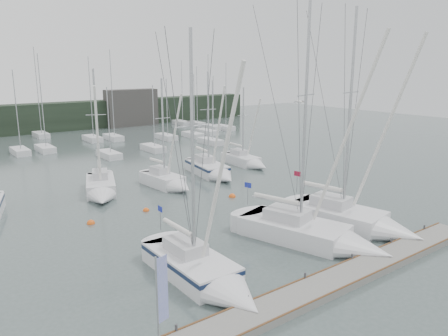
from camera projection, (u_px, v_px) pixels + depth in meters
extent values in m
plane|color=#465553|center=(279.00, 251.00, 27.85)|extent=(160.00, 160.00, 0.00)
cube|color=slate|center=(343.00, 277.00, 23.90)|extent=(24.00, 2.00, 0.40)
cube|color=black|center=(31.00, 119.00, 75.63)|extent=(90.00, 4.00, 5.00)
cube|color=#3C3A37|center=(131.00, 108.00, 84.32)|extent=(10.00, 3.00, 7.00)
cube|color=silver|center=(45.00, 149.00, 59.67)|extent=(1.80, 4.50, 0.90)
cylinder|color=#A2A5A9|center=(42.00, 101.00, 57.77)|extent=(0.12, 0.12, 12.23)
cube|color=silver|center=(211.00, 142.00, 65.38)|extent=(1.80, 4.50, 0.90)
cylinder|color=#A2A5A9|center=(212.00, 110.00, 63.89)|extent=(0.12, 0.12, 8.63)
cube|color=silver|center=(20.00, 152.00, 57.83)|extent=(1.80, 4.50, 0.90)
cylinder|color=#A2A5A9|center=(17.00, 110.00, 56.16)|extent=(0.12, 0.12, 10.19)
cube|color=silver|center=(212.00, 127.00, 80.19)|extent=(1.80, 4.50, 0.90)
cylinder|color=#A2A5A9|center=(213.00, 101.00, 78.67)|extent=(0.12, 0.12, 8.86)
cube|color=silver|center=(207.00, 132.00, 74.49)|extent=(1.80, 4.50, 0.90)
cylinder|color=#A2A5A9|center=(208.00, 93.00, 72.56)|extent=(0.12, 0.12, 12.47)
cube|color=silver|center=(224.00, 128.00, 79.82)|extent=(1.80, 4.50, 0.90)
cylinder|color=#A2A5A9|center=(226.00, 95.00, 78.05)|extent=(0.12, 0.12, 11.12)
cube|color=silver|center=(153.00, 148.00, 60.07)|extent=(1.80, 4.50, 0.90)
cylinder|color=#A2A5A9|center=(154.00, 116.00, 58.64)|extent=(0.12, 0.12, 8.18)
cube|color=silver|center=(181.00, 123.00, 86.47)|extent=(1.80, 4.50, 0.90)
cylinder|color=#A2A5A9|center=(182.00, 91.00, 84.64)|extent=(0.12, 0.12, 11.63)
cube|color=silver|center=(92.00, 139.00, 67.88)|extent=(1.80, 4.50, 0.90)
cylinder|color=#A2A5A9|center=(91.00, 97.00, 66.01)|extent=(0.12, 0.12, 11.99)
cube|color=silver|center=(166.00, 137.00, 69.47)|extent=(1.80, 4.50, 0.90)
cylinder|color=#A2A5A9|center=(167.00, 107.00, 67.97)|extent=(0.12, 0.12, 8.69)
cube|color=silver|center=(196.00, 124.00, 84.70)|extent=(1.80, 4.50, 0.90)
cylinder|color=#A2A5A9|center=(197.00, 95.00, 82.99)|extent=(0.12, 0.12, 10.50)
cube|color=silver|center=(113.00, 138.00, 68.98)|extent=(1.80, 4.50, 0.90)
cylinder|color=#A2A5A9|center=(112.00, 93.00, 66.99)|extent=(0.12, 0.12, 13.01)
cube|color=silver|center=(109.00, 155.00, 55.74)|extent=(1.80, 4.50, 0.90)
cylinder|color=#A2A5A9|center=(109.00, 120.00, 54.31)|extent=(0.12, 0.12, 8.14)
cube|color=silver|center=(193.00, 135.00, 71.44)|extent=(1.80, 4.50, 0.90)
cylinder|color=#A2A5A9|center=(194.00, 104.00, 69.86)|extent=(0.12, 0.12, 9.40)
cube|color=silver|center=(41.00, 135.00, 71.40)|extent=(1.80, 4.50, 0.90)
cylinder|color=#A2A5A9|center=(37.00, 91.00, 69.34)|extent=(0.12, 0.12, 13.52)
cube|color=silver|center=(190.00, 267.00, 24.65)|extent=(2.89, 6.36, 1.48)
cone|color=silver|center=(240.00, 300.00, 21.11)|extent=(2.87, 2.73, 2.86)
cube|color=#B6B6BB|center=(185.00, 246.00, 24.79)|extent=(1.58, 2.54, 0.69)
cylinder|color=#A2A5A9|center=(192.00, 149.00, 22.73)|extent=(0.18, 0.18, 12.16)
cylinder|color=silver|center=(178.00, 227.00, 25.19)|extent=(0.29, 3.10, 0.28)
cube|color=#101C3A|center=(190.00, 259.00, 24.54)|extent=(2.91, 6.38, 0.25)
cube|color=#1B2799|center=(160.00, 209.00, 26.71)|extent=(0.02, 0.53, 0.35)
cube|color=silver|center=(293.00, 232.00, 29.73)|extent=(5.24, 7.78, 1.57)
cone|color=silver|center=(367.00, 250.00, 26.77)|extent=(4.08, 3.88, 3.35)
cube|color=#B6B6BB|center=(287.00, 214.00, 29.77)|extent=(2.58, 3.26, 0.73)
cylinder|color=#A2A5A9|center=(305.00, 117.00, 27.63)|extent=(0.19, 0.19, 14.10)
cylinder|color=silver|center=(276.00, 199.00, 30.08)|extent=(1.27, 3.42, 0.29)
cube|color=#1B2799|center=(248.00, 185.00, 31.31)|extent=(0.18, 0.55, 0.38)
cube|color=silver|center=(337.00, 218.00, 32.40)|extent=(4.52, 7.21, 1.63)
cone|color=silver|center=(402.00, 234.00, 29.29)|extent=(3.76, 3.46, 3.26)
cube|color=#B6B6BB|center=(331.00, 201.00, 32.48)|extent=(2.29, 2.98, 0.76)
cylinder|color=#A2A5A9|center=(350.00, 113.00, 30.29)|extent=(0.20, 0.20, 14.03)
cylinder|color=silver|center=(322.00, 186.00, 32.77)|extent=(0.94, 3.27, 0.30)
cube|color=maroon|center=(297.00, 174.00, 34.09)|extent=(0.14, 0.58, 0.39)
cube|color=silver|center=(101.00, 187.00, 40.75)|extent=(4.30, 6.17, 1.50)
cone|color=silver|center=(102.00, 199.00, 36.99)|extent=(3.19, 3.14, 2.51)
cube|color=#B6B6BB|center=(100.00, 174.00, 40.97)|extent=(2.07, 2.60, 0.70)
cylinder|color=#A2A5A9|center=(97.00, 126.00, 39.05)|extent=(0.18, 0.18, 10.05)
cylinder|color=silver|center=(99.00, 163.00, 41.34)|extent=(1.21, 2.69, 0.28)
cube|color=silver|center=(163.00, 181.00, 42.71)|extent=(2.73, 4.78, 1.46)
cone|color=silver|center=(183.00, 188.00, 40.32)|extent=(2.49, 2.17, 2.33)
cube|color=#B6B6BB|center=(160.00, 170.00, 42.81)|extent=(1.44, 1.94, 0.68)
cylinder|color=#A2A5A9|center=(163.00, 128.00, 41.24)|extent=(0.17, 0.17, 9.18)
cylinder|color=silver|center=(157.00, 161.00, 42.93)|extent=(0.47, 2.26, 0.27)
cube|color=silver|center=(207.00, 169.00, 47.53)|extent=(3.51, 6.30, 1.52)
cone|color=silver|center=(225.00, 178.00, 43.87)|extent=(2.99, 2.93, 2.63)
cube|color=#B6B6BB|center=(205.00, 159.00, 47.71)|extent=(1.79, 2.58, 0.71)
cylinder|color=#A2A5A9|center=(208.00, 119.00, 45.88)|extent=(0.18, 0.18, 9.66)
cylinder|color=silver|center=(202.00, 149.00, 48.09)|extent=(0.72, 2.92, 0.28)
cube|color=#101C3A|center=(207.00, 165.00, 47.42)|extent=(3.53, 6.32, 0.25)
cube|color=silver|center=(241.00, 161.00, 52.10)|extent=(2.47, 5.17, 1.35)
cone|color=silver|center=(260.00, 166.00, 49.18)|extent=(2.34, 2.27, 2.25)
cube|color=#B6B6BB|center=(239.00, 152.00, 52.23)|extent=(1.33, 2.08, 0.63)
cylinder|color=#A2A5A9|center=(243.00, 122.00, 50.73)|extent=(0.16, 0.16, 7.98)
cylinder|color=silver|center=(236.00, 145.00, 52.50)|extent=(0.36, 2.49, 0.25)
sphere|color=#ED5915|center=(146.00, 211.00, 35.46)|extent=(0.52, 0.52, 0.52)
sphere|color=#ED5915|center=(232.00, 197.00, 39.18)|extent=(0.63, 0.63, 0.63)
sphere|color=#ED5915|center=(91.00, 224.00, 32.59)|extent=(0.60, 0.60, 0.60)
cylinder|color=#A2A5A9|center=(157.00, 306.00, 16.85)|extent=(0.08, 0.08, 4.13)
cube|color=#1C2CB4|center=(163.00, 289.00, 16.96)|extent=(0.54, 0.18, 2.75)
ellipsoid|color=white|center=(299.00, 102.00, 28.59)|extent=(0.29, 0.47, 0.20)
cube|color=gray|center=(297.00, 102.00, 28.38)|extent=(0.46, 0.22, 0.11)
cube|color=gray|center=(301.00, 101.00, 28.78)|extent=(0.46, 0.22, 0.11)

